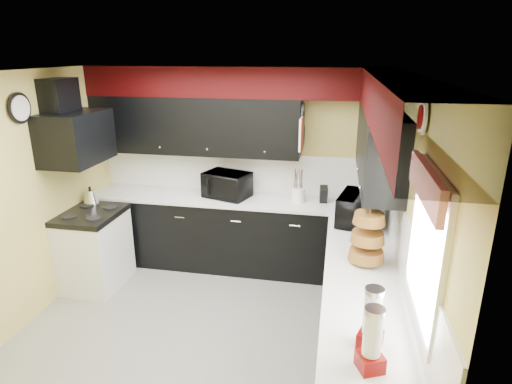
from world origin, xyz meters
TOP-DOWN VIEW (x-y plane):
  - ground at (0.00, 0.00)m, footprint 3.60×3.60m
  - wall_back at (0.00, 1.80)m, footprint 3.60×0.06m
  - wall_right at (1.80, 0.00)m, footprint 0.06×3.60m
  - wall_left at (-1.80, 0.00)m, footprint 0.06×3.60m
  - ceiling at (0.00, 0.00)m, footprint 3.60×3.60m
  - cab_back at (0.00, 1.50)m, footprint 3.60×0.60m
  - cab_right at (1.50, -0.30)m, footprint 0.60×3.00m
  - counter_back at (0.00, 1.50)m, footprint 3.62×0.64m
  - counter_right at (1.50, -0.30)m, footprint 0.64×3.02m
  - splash_back at (0.00, 1.79)m, footprint 3.60×0.02m
  - splash_right at (1.79, 0.00)m, footprint 0.02×3.60m
  - upper_back at (-0.50, 1.62)m, footprint 2.60×0.35m
  - upper_right at (1.62, 0.90)m, footprint 0.35×1.80m
  - soffit_back at (0.00, 1.62)m, footprint 3.60×0.36m
  - soffit_right at (1.62, -0.18)m, footprint 0.36×3.24m
  - stove at (-1.50, 0.75)m, footprint 0.60×0.75m
  - cooktop at (-1.50, 0.75)m, footprint 0.62×0.77m
  - hood at (-1.55, 0.75)m, footprint 0.50×0.78m
  - hood_duct at (-1.68, 0.75)m, footprint 0.24×0.40m
  - window at (1.79, -0.90)m, footprint 0.03×0.86m
  - valance at (1.73, -0.90)m, footprint 0.04×0.88m
  - pan_top at (0.82, 1.55)m, footprint 0.03×0.22m
  - pan_mid at (0.82, 1.42)m, footprint 0.03×0.28m
  - pan_low at (0.82, 1.68)m, footprint 0.03×0.24m
  - cut_board at (0.83, 1.30)m, footprint 0.03×0.26m
  - baskets at (1.52, 0.05)m, footprint 0.27×0.27m
  - clock at (-1.77, 0.25)m, footprint 0.03×0.30m
  - deco_plate at (1.77, -0.35)m, footprint 0.03×0.24m
  - toaster_oven at (-0.09, 1.52)m, footprint 0.65×0.59m
  - microwave at (1.49, 0.96)m, footprint 0.50×0.64m
  - utensil_crock at (0.80, 1.49)m, footprint 0.19×0.19m
  - knife_block at (1.10, 1.53)m, footprint 0.10×0.14m
  - kettle at (-1.65, 1.03)m, footprint 0.22×0.22m
  - dispenser_a at (1.49, -1.07)m, footprint 0.18×0.18m
  - dispenser_b at (1.48, -1.27)m, footprint 0.18×0.18m

SIDE VIEW (x-z plane):
  - ground at x=0.00m, z-range 0.00..0.00m
  - stove at x=-1.50m, z-range 0.00..0.86m
  - cab_back at x=0.00m, z-range 0.00..0.90m
  - cab_right at x=1.50m, z-range 0.00..0.90m
  - cooktop at x=-1.50m, z-range 0.86..0.92m
  - counter_back at x=0.00m, z-range 0.90..0.94m
  - counter_right at x=1.50m, z-range 0.90..0.94m
  - kettle at x=-1.65m, z-range 0.92..1.08m
  - utensil_crock at x=0.80m, z-range 0.94..1.11m
  - knife_block at x=1.10m, z-range 0.94..1.14m
  - toaster_oven at x=-0.09m, z-range 0.94..1.25m
  - microwave at x=1.49m, z-range 0.94..1.25m
  - dispenser_b at x=1.48m, z-range 0.94..1.31m
  - dispenser_a at x=1.49m, z-range 0.94..1.31m
  - baskets at x=1.52m, z-range 0.93..1.43m
  - splash_back at x=0.00m, z-range 0.94..1.44m
  - splash_right at x=1.79m, z-range 0.94..1.44m
  - wall_back at x=0.00m, z-range 0.00..2.50m
  - wall_right at x=1.80m, z-range 0.00..2.50m
  - wall_left at x=-1.80m, z-range 0.00..2.50m
  - window at x=1.79m, z-range 1.07..2.03m
  - pan_low at x=0.82m, z-range 1.51..1.93m
  - pan_mid at x=0.82m, z-range 1.52..1.98m
  - hood at x=-1.55m, z-range 1.50..2.06m
  - upper_back at x=-0.50m, z-range 1.45..2.15m
  - upper_right at x=1.62m, z-range 1.45..2.15m
  - cut_board at x=0.83m, z-range 1.62..1.98m
  - valance at x=1.73m, z-range 1.85..2.05m
  - pan_top at x=0.82m, z-range 1.80..2.20m
  - clock at x=-1.77m, z-range 2.00..2.30m
  - hood_duct at x=-1.68m, z-range 2.00..2.40m
  - deco_plate at x=1.77m, z-range 2.13..2.37m
  - soffit_back at x=0.00m, z-range 2.15..2.50m
  - soffit_right at x=1.62m, z-range 2.15..2.50m
  - ceiling at x=0.00m, z-range 2.47..2.53m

